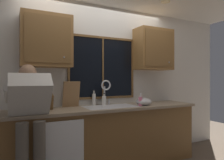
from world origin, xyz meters
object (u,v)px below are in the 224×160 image
at_px(person_standing, 30,113).
at_px(mixing_bowl, 144,102).
at_px(bottle_tall_clear, 94,99).
at_px(knife_block, 48,102).
at_px(cutting_board, 71,94).
at_px(soap_dispenser, 140,101).
at_px(bottle_green_glass, 104,100).

bearing_deg(person_standing, mixing_bowl, 6.23).
bearing_deg(bottle_tall_clear, person_standing, -152.22).
bearing_deg(mixing_bowl, bottle_tall_clear, 155.06).
height_order(person_standing, knife_block, person_standing).
xyz_separation_m(cutting_board, soap_dispenser, (1.00, -0.35, -0.12)).
xyz_separation_m(person_standing, knife_block, (0.27, 0.39, 0.08)).
relative_size(person_standing, soap_dispenser, 7.80).
bearing_deg(bottle_tall_clear, cutting_board, -177.69).
bearing_deg(knife_block, bottle_green_glass, 5.56).
bearing_deg(mixing_bowl, cutting_board, 163.62).
bearing_deg(person_standing, cutting_board, 39.19).
bearing_deg(bottle_tall_clear, bottle_green_glass, -14.63).
height_order(soap_dispenser, bottle_tall_clear, bottle_tall_clear).
bearing_deg(person_standing, bottle_green_glass, 22.69).
distance_m(cutting_board, bottle_green_glass, 0.54).
relative_size(knife_block, soap_dispenser, 1.65).
bearing_deg(bottle_green_glass, person_standing, -157.31).
height_order(knife_block, bottle_green_glass, knife_block).
distance_m(soap_dispenser, bottle_green_glass, 0.57).
bearing_deg(bottle_tall_clear, soap_dispenser, -30.11).
distance_m(knife_block, bottle_green_glass, 0.88).
bearing_deg(bottle_tall_clear, knife_block, -170.02).
xyz_separation_m(cutting_board, mixing_bowl, (1.08, -0.32, -0.13)).
relative_size(person_standing, mixing_bowl, 6.14).
distance_m(person_standing, soap_dispenser, 1.62).
xyz_separation_m(person_standing, soap_dispenser, (1.62, 0.15, 0.05)).
xyz_separation_m(knife_block, cutting_board, (0.35, 0.11, 0.08)).
height_order(person_standing, bottle_tall_clear, person_standing).
bearing_deg(cutting_board, mixing_bowl, -16.38).
xyz_separation_m(cutting_board, bottle_tall_clear, (0.37, 0.01, -0.09)).
bearing_deg(mixing_bowl, person_standing, -173.77).
height_order(person_standing, bottle_green_glass, person_standing).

